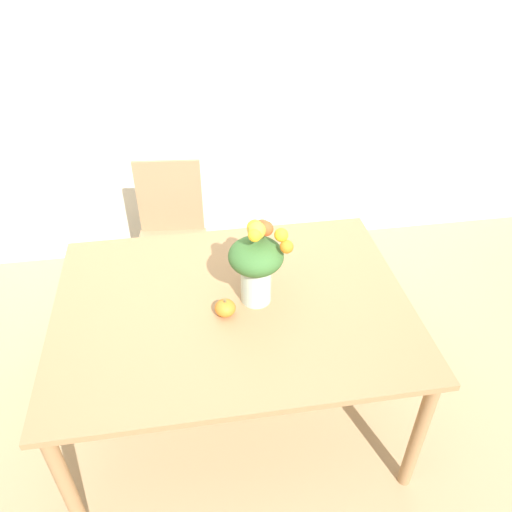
# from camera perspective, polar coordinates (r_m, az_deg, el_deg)

# --- Properties ---
(ground_plane) EXTENTS (12.00, 12.00, 0.00)m
(ground_plane) POSITION_cam_1_polar(r_m,az_deg,el_deg) (2.81, -2.26, -16.88)
(ground_plane) COLOR tan
(wall_back) EXTENTS (8.00, 0.06, 2.70)m
(wall_back) POSITION_cam_1_polar(r_m,az_deg,el_deg) (3.34, -6.44, 20.79)
(wall_back) COLOR silver
(wall_back) RESTS_ON ground_plane
(dining_table) EXTENTS (1.58, 1.18, 0.76)m
(dining_table) POSITION_cam_1_polar(r_m,az_deg,el_deg) (2.30, -2.67, -6.76)
(dining_table) COLOR #9E754C
(dining_table) RESTS_ON ground_plane
(flower_vase) EXTENTS (0.27, 0.30, 0.42)m
(flower_vase) POSITION_cam_1_polar(r_m,az_deg,el_deg) (2.13, 0.12, -0.65)
(flower_vase) COLOR #B2CCBC
(flower_vase) RESTS_ON dining_table
(pumpkin) EXTENTS (0.09, 0.09, 0.08)m
(pumpkin) POSITION_cam_1_polar(r_m,az_deg,el_deg) (2.17, -3.54, -5.94)
(pumpkin) COLOR orange
(pumpkin) RESTS_ON dining_table
(dining_chair_near_window) EXTENTS (0.46, 0.46, 0.96)m
(dining_chair_near_window) POSITION_cam_1_polar(r_m,az_deg,el_deg) (3.14, -9.63, 2.07)
(dining_chair_near_window) COLOR #9E7A56
(dining_chair_near_window) RESTS_ON ground_plane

